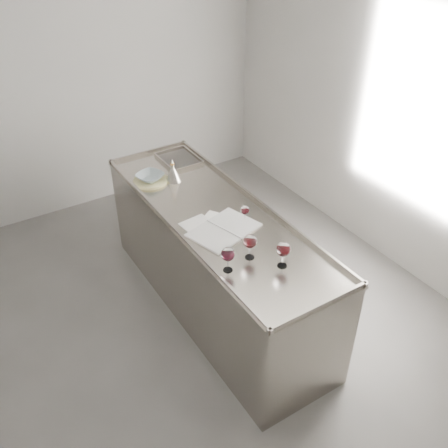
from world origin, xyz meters
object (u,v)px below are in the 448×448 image
counter (216,262)px  wine_glass_small (245,211)px  wine_glass_right (283,250)px  notebook (224,230)px  wine_funnel (173,174)px  ceramic_bowl (150,177)px  wine_glass_middle (250,242)px  wine_glass_left (228,255)px

counter → wine_glass_small: 0.61m
wine_glass_right → notebook: (-0.11, 0.54, -0.12)m
wine_glass_small → wine_funnel: 0.84m
ceramic_bowl → wine_glass_middle: bearing=-84.3°
wine_glass_middle → wine_funnel: size_ratio=0.89×
wine_glass_middle → wine_glass_small: bearing=60.3°
wine_glass_left → notebook: bearing=61.3°
wine_glass_small → notebook: 0.21m
wine_glass_right → ceramic_bowl: size_ratio=0.86×
wine_funnel → wine_glass_small: bearing=-78.4°
counter → wine_glass_right: size_ratio=13.08×
notebook → wine_glass_left: bearing=-134.6°
counter → ceramic_bowl: bearing=106.6°
wine_glass_right → ceramic_bowl: wine_glass_right is taller
wine_glass_right → counter: bearing=93.7°
wine_glass_small → notebook: (-0.19, -0.02, -0.09)m
counter → wine_funnel: (-0.04, 0.62, 0.53)m
wine_glass_right → wine_funnel: bearing=93.6°
wine_glass_middle → ceramic_bowl: 1.29m
wine_glass_left → notebook: wine_glass_left is taller
counter → notebook: bearing=-105.8°
wine_glass_left → wine_funnel: size_ratio=0.88×
counter → wine_funnel: wine_funnel is taller
wine_glass_left → wine_funnel: (0.24, 1.23, -0.06)m
wine_glass_right → wine_glass_middle: bearing=125.0°
wine_glass_middle → wine_funnel: wine_funnel is taller
counter → wine_glass_middle: wine_glass_middle is taller
wine_funnel → counter: bearing=-86.5°
wine_glass_left → wine_glass_right: wine_glass_right is taller
counter → ceramic_bowl: (-0.21, 0.70, 0.51)m
wine_glass_right → wine_glass_small: 0.57m
wine_glass_middle → wine_glass_right: size_ratio=0.98×
notebook → ceramic_bowl: bearing=83.0°
counter → wine_glass_left: (-0.28, -0.61, 0.59)m
wine_glass_small → notebook: size_ratio=0.24×
ceramic_bowl → wine_funnel: size_ratio=1.06×
counter → wine_funnel: 0.81m
wine_funnel → wine_glass_middle: bearing=-92.1°
wine_glass_middle → notebook: (0.02, 0.35, -0.12)m
wine_glass_small → wine_funnel: size_ratio=0.66×
counter → wine_glass_left: bearing=-114.3°
wine_glass_left → wine_glass_small: wine_glass_left is taller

